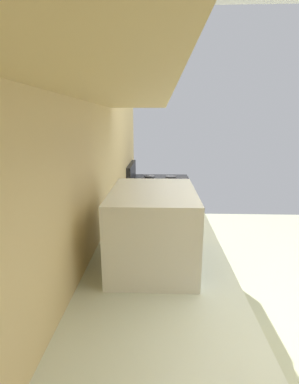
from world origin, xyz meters
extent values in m
cube|color=#DDBD7B|center=(0.00, 1.49, 1.32)|extent=(4.12, 0.12, 2.65)
cube|color=beige|center=(-0.37, 1.14, 0.88)|extent=(3.24, 0.62, 0.02)
cube|color=#332819|center=(-0.14, 0.84, 0.44)|extent=(0.01, 0.01, 0.80)
cube|color=#332819|center=(0.32, 0.84, 0.44)|extent=(0.01, 0.01, 0.80)
cube|color=#332819|center=(0.77, 0.84, 0.44)|extent=(0.01, 0.01, 0.80)
cube|color=black|center=(1.55, 1.12, 0.45)|extent=(0.61, 0.62, 0.89)
cube|color=black|center=(1.55, 0.81, 0.40)|extent=(0.48, 0.01, 0.49)
cube|color=black|center=(1.55, 1.12, 0.90)|extent=(0.58, 0.59, 0.02)
cube|color=black|center=(1.55, 1.41, 0.98)|extent=(0.58, 0.04, 0.18)
cylinder|color=#38383D|center=(1.41, 1.01, 0.92)|extent=(0.11, 0.11, 0.01)
cylinder|color=#38383D|center=(1.68, 1.01, 0.92)|extent=(0.11, 0.11, 0.01)
cylinder|color=#38383D|center=(1.41, 1.24, 0.92)|extent=(0.11, 0.11, 0.01)
cylinder|color=#38383D|center=(1.68, 1.24, 0.92)|extent=(0.11, 0.11, 0.01)
cube|color=white|center=(-0.12, 1.16, 1.05)|extent=(0.48, 0.35, 0.32)
cube|color=black|center=(-0.17, 0.98, 1.05)|extent=(0.30, 0.01, 0.22)
cube|color=#2D2D33|center=(0.07, 0.98, 1.05)|extent=(0.09, 0.01, 0.22)
cylinder|color=silver|center=(0.71, 1.10, 0.91)|extent=(0.13, 0.13, 0.04)
cylinder|color=silver|center=(0.71, 1.10, 0.92)|extent=(0.11, 0.11, 0.02)
camera|label=1|loc=(-1.24, 1.13, 1.49)|focal=26.30mm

